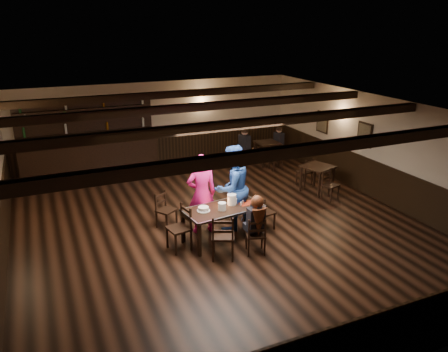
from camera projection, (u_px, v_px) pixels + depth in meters
name	position (u px, v px, depth m)	size (l,w,h in m)	color
ground	(219.00, 225.00, 10.11)	(10.00, 10.00, 0.00)	black
room_shell	(219.00, 153.00, 9.56)	(9.02, 10.02, 2.71)	beige
dining_table	(223.00, 211.00, 9.24)	(1.78, 1.05, 0.75)	black
chair_near_left	(223.00, 234.00, 8.49)	(0.58, 0.56, 0.95)	black
chair_near_right	(256.00, 233.00, 8.71)	(0.47, 0.46, 0.81)	black
chair_end_left	(182.00, 224.00, 8.93)	(0.49, 0.51, 0.94)	black
chair_end_right	(262.00, 210.00, 9.76)	(0.43, 0.44, 0.81)	black
chair_far_pushed	(164.00, 207.00, 9.93)	(0.52, 0.52, 0.82)	black
woman_pink	(202.00, 194.00, 9.54)	(0.66, 0.43, 1.81)	#ED257D
man_blue	(232.00, 188.00, 9.68)	(0.95, 0.74, 1.95)	navy
seated_person	(257.00, 216.00, 8.64)	(0.34, 0.51, 0.83)	black
cake	(203.00, 209.00, 9.05)	(0.27, 0.27, 0.09)	white
plate_stack_a	(222.00, 206.00, 9.08)	(0.17, 0.17, 0.16)	white
plate_stack_b	(232.00, 199.00, 9.34)	(0.20, 0.20, 0.23)	white
tea_light	(221.00, 205.00, 9.29)	(0.05, 0.05, 0.06)	#A5A8AD
salt_shaker	(241.00, 204.00, 9.31)	(0.03, 0.03, 0.08)	silver
pepper_shaker	(243.00, 202.00, 9.36)	(0.04, 0.04, 0.10)	#A5A8AD
drink_glass	(235.00, 201.00, 9.42)	(0.07, 0.07, 0.11)	silver
menu_red	(247.00, 203.00, 9.44)	(0.34, 0.24, 0.00)	maroon
menu_blue	(241.00, 201.00, 9.52)	(0.26, 0.18, 0.00)	navy
bar_counter	(90.00, 153.00, 13.10)	(4.15, 0.70, 2.20)	black
back_table_a	(318.00, 170.00, 11.90)	(0.94, 0.94, 0.75)	black
back_table_b	(267.00, 145.00, 14.25)	(0.72, 0.72, 0.75)	black
bg_patron_left	(245.00, 140.00, 14.09)	(0.30, 0.41, 0.77)	black
bg_patron_right	(279.00, 137.00, 14.63)	(0.27, 0.37, 0.69)	black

